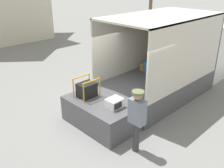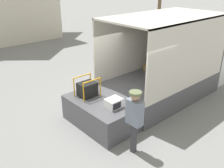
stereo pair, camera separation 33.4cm
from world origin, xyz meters
name	(u,v)px [view 2 (the right image)]	position (x,y,z in m)	size (l,w,h in m)	color
ground_plane	(117,116)	(0.00, 0.00, 0.00)	(160.00, 160.00, 0.00)	gray
box_truck	(188,62)	(4.05, 0.00, 1.02)	(6.76, 2.42, 3.12)	white
tailgate_deck	(101,113)	(-0.70, 0.00, 0.41)	(1.40, 2.30, 0.83)	#4C4C51
microwave	(114,103)	(-0.65, -0.56, 0.96)	(0.46, 0.39, 0.27)	white
portable_generator	(88,89)	(-0.75, 0.56, 1.06)	(0.69, 0.55, 0.63)	black
worker_person	(135,116)	(-0.89, -1.62, 1.10)	(0.32, 0.44, 1.77)	#38383D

